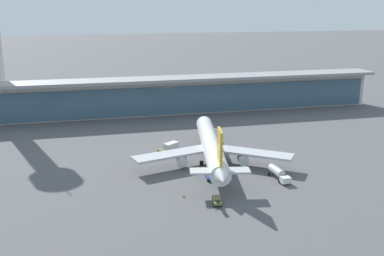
{
  "coord_description": "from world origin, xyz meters",
  "views": [
    {
      "loc": [
        -32.14,
        -119.38,
        43.39
      ],
      "look_at": [
        0.0,
        10.68,
        7.09
      ],
      "focal_mm": 42.66,
      "sensor_mm": 36.0,
      "label": 1
    }
  ],
  "objects_px": {
    "service_truck_near_nose_olive": "(169,148)",
    "service_truck_under_wing_olive": "(217,200)",
    "airliner_on_stand": "(211,147)",
    "service_truck_mid_apron_blue": "(210,175)",
    "service_truck_by_tail_white": "(278,173)",
    "safety_cone_alpha": "(286,183)",
    "safety_cone_bravo": "(184,196)"
  },
  "relations": [
    {
      "from": "service_truck_under_wing_olive",
      "to": "airliner_on_stand",
      "type": "bearing_deg",
      "value": 76.55
    },
    {
      "from": "service_truck_under_wing_olive",
      "to": "safety_cone_alpha",
      "type": "xyz_separation_m",
      "value": [
        20.14,
        6.9,
        -0.49
      ]
    },
    {
      "from": "airliner_on_stand",
      "to": "service_truck_near_nose_olive",
      "type": "distance_m",
      "value": 15.48
    },
    {
      "from": "service_truck_under_wing_olive",
      "to": "service_truck_mid_apron_blue",
      "type": "distance_m",
      "value": 15.54
    },
    {
      "from": "service_truck_under_wing_olive",
      "to": "safety_cone_bravo",
      "type": "bearing_deg",
      "value": 140.37
    },
    {
      "from": "safety_cone_alpha",
      "to": "service_truck_near_nose_olive",
      "type": "bearing_deg",
      "value": 126.97
    },
    {
      "from": "service_truck_near_nose_olive",
      "to": "service_truck_under_wing_olive",
      "type": "distance_m",
      "value": 38.36
    },
    {
      "from": "service_truck_under_wing_olive",
      "to": "safety_cone_alpha",
      "type": "bearing_deg",
      "value": 18.9
    },
    {
      "from": "service_truck_under_wing_olive",
      "to": "service_truck_mid_apron_blue",
      "type": "xyz_separation_m",
      "value": [
        2.73,
        15.3,
        0.0
      ]
    },
    {
      "from": "service_truck_by_tail_white",
      "to": "safety_cone_alpha",
      "type": "relative_size",
      "value": 12.48
    },
    {
      "from": "safety_cone_alpha",
      "to": "service_truck_mid_apron_blue",
      "type": "bearing_deg",
      "value": 154.23
    },
    {
      "from": "airliner_on_stand",
      "to": "service_truck_mid_apron_blue",
      "type": "distance_m",
      "value": 12.56
    },
    {
      "from": "service_truck_near_nose_olive",
      "to": "safety_cone_bravo",
      "type": "bearing_deg",
      "value": -95.31
    },
    {
      "from": "service_truck_near_nose_olive",
      "to": "service_truck_mid_apron_blue",
      "type": "xyz_separation_m",
      "value": [
        6.14,
        -22.89,
        -0.88
      ]
    },
    {
      "from": "airliner_on_stand",
      "to": "service_truck_under_wing_olive",
      "type": "distance_m",
      "value": 27.67
    },
    {
      "from": "airliner_on_stand",
      "to": "safety_cone_alpha",
      "type": "relative_size",
      "value": 82.35
    },
    {
      "from": "airliner_on_stand",
      "to": "service_truck_mid_apron_blue",
      "type": "relative_size",
      "value": 8.32
    },
    {
      "from": "service_truck_under_wing_olive",
      "to": "service_truck_mid_apron_blue",
      "type": "bearing_deg",
      "value": 79.9
    },
    {
      "from": "service_truck_by_tail_white",
      "to": "safety_cone_alpha",
      "type": "height_order",
      "value": "service_truck_by_tail_white"
    },
    {
      "from": "safety_cone_bravo",
      "to": "service_truck_by_tail_white",
      "type": "bearing_deg",
      "value": 11.34
    },
    {
      "from": "service_truck_near_nose_olive",
      "to": "safety_cone_alpha",
      "type": "distance_m",
      "value": 39.2
    },
    {
      "from": "service_truck_under_wing_olive",
      "to": "service_truck_near_nose_olive",
      "type": "bearing_deg",
      "value": 95.11
    },
    {
      "from": "service_truck_near_nose_olive",
      "to": "safety_cone_bravo",
      "type": "xyz_separation_m",
      "value": [
        -3.05,
        -32.84,
        -1.37
      ]
    },
    {
      "from": "service_truck_mid_apron_blue",
      "to": "safety_cone_alpha",
      "type": "distance_m",
      "value": 19.34
    },
    {
      "from": "airliner_on_stand",
      "to": "service_truck_mid_apron_blue",
      "type": "height_order",
      "value": "airliner_on_stand"
    },
    {
      "from": "service_truck_near_nose_olive",
      "to": "safety_cone_alpha",
      "type": "relative_size",
      "value": 10.36
    },
    {
      "from": "service_truck_mid_apron_blue",
      "to": "service_truck_near_nose_olive",
      "type": "bearing_deg",
      "value": 105.02
    },
    {
      "from": "safety_cone_alpha",
      "to": "safety_cone_bravo",
      "type": "distance_m",
      "value": 26.65
    },
    {
      "from": "service_truck_under_wing_olive",
      "to": "safety_cone_bravo",
      "type": "relative_size",
      "value": 9.91
    },
    {
      "from": "airliner_on_stand",
      "to": "service_truck_under_wing_olive",
      "type": "xyz_separation_m",
      "value": [
        -6.37,
        -26.62,
        -4.05
      ]
    },
    {
      "from": "airliner_on_stand",
      "to": "safety_cone_bravo",
      "type": "height_order",
      "value": "airliner_on_stand"
    },
    {
      "from": "airliner_on_stand",
      "to": "service_truck_mid_apron_blue",
      "type": "bearing_deg",
      "value": -107.83
    }
  ]
}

